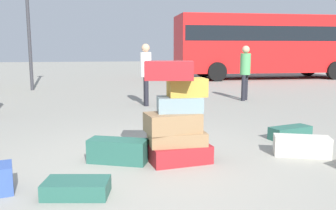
# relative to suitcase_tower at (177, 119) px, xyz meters

# --- Properties ---
(ground_plane) EXTENTS (80.00, 80.00, 0.00)m
(ground_plane) POSITION_rel_suitcase_tower_xyz_m (-0.28, -0.11, -0.57)
(ground_plane) COLOR gray
(suitcase_tower) EXTENTS (0.90, 0.62, 1.34)m
(suitcase_tower) POSITION_rel_suitcase_tower_xyz_m (0.00, 0.00, 0.00)
(suitcase_tower) COLOR maroon
(suitcase_tower) RESTS_ON ground
(suitcase_teal_behind_tower) EXTENTS (0.78, 0.46, 0.21)m
(suitcase_teal_behind_tower) POSITION_rel_suitcase_tower_xyz_m (2.12, 0.82, -0.47)
(suitcase_teal_behind_tower) COLOR #26594C
(suitcase_teal_behind_tower) RESTS_ON ground
(suitcase_cream_white_trunk) EXTENTS (0.81, 0.54, 0.28)m
(suitcase_cream_white_trunk) POSITION_rel_suitcase_tower_xyz_m (1.79, -0.08, -0.43)
(suitcase_cream_white_trunk) COLOR beige
(suitcase_cream_white_trunk) RESTS_ON ground
(suitcase_teal_foreground_far) EXTENTS (0.71, 0.48, 0.16)m
(suitcase_teal_foreground_far) POSITION_rel_suitcase_tower_xyz_m (-1.25, -0.92, -0.49)
(suitcase_teal_foreground_far) COLOR #26594C
(suitcase_teal_foreground_far) RESTS_ON ground
(suitcase_teal_upright_blue) EXTENTS (0.83, 0.57, 0.31)m
(suitcase_teal_upright_blue) POSITION_rel_suitcase_tower_xyz_m (-0.78, 0.09, -0.42)
(suitcase_teal_upright_blue) COLOR #26594C
(suitcase_teal_upright_blue) RESTS_ON ground
(person_bearded_onlooker) EXTENTS (0.30, 0.30, 1.60)m
(person_bearded_onlooker) POSITION_rel_suitcase_tower_xyz_m (3.16, 5.26, 0.37)
(person_bearded_onlooker) COLOR black
(person_bearded_onlooker) RESTS_ON ground
(person_passerby_in_red) EXTENTS (0.30, 0.34, 1.64)m
(person_passerby_in_red) POSITION_rel_suitcase_tower_xyz_m (0.19, 4.84, 0.40)
(person_passerby_in_red) COLOR black
(person_passerby_in_red) RESTS_ON ground
(parked_bus) EXTENTS (9.44, 2.93, 3.15)m
(parked_bus) POSITION_rel_suitcase_tower_xyz_m (7.45, 12.62, 1.26)
(parked_bus) COLOR red
(parked_bus) RESTS_ON ground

